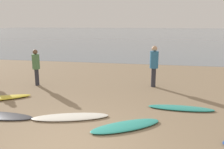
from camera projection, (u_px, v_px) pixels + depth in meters
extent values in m
cube|color=#8C7559|center=(126.00, 67.00, 14.62)|extent=(120.00, 120.00, 0.20)
cube|color=slate|center=(150.00, 32.00, 63.10)|extent=(140.00, 100.00, 0.01)
ellipsoid|color=silver|center=(71.00, 117.00, 6.54)|extent=(2.21, 1.17, 0.08)
ellipsoid|color=teal|center=(126.00, 126.00, 5.97)|extent=(1.92, 1.55, 0.08)
ellipsoid|color=teal|center=(181.00, 108.00, 7.23)|extent=(1.99, 0.48, 0.07)
cylinder|color=#2D2D38|center=(37.00, 77.00, 9.91)|extent=(0.17, 0.17, 0.71)
cylinder|color=#4C7A4C|center=(36.00, 62.00, 9.76)|extent=(0.31, 0.31, 0.62)
sphere|color=brown|center=(35.00, 52.00, 9.67)|extent=(0.20, 0.20, 0.20)
cylinder|color=#2D2D38|center=(153.00, 77.00, 9.69)|extent=(0.19, 0.19, 0.79)
cylinder|color=teal|center=(154.00, 60.00, 9.53)|extent=(0.35, 0.35, 0.69)
sphere|color=tan|center=(155.00, 49.00, 9.43)|extent=(0.22, 0.22, 0.22)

